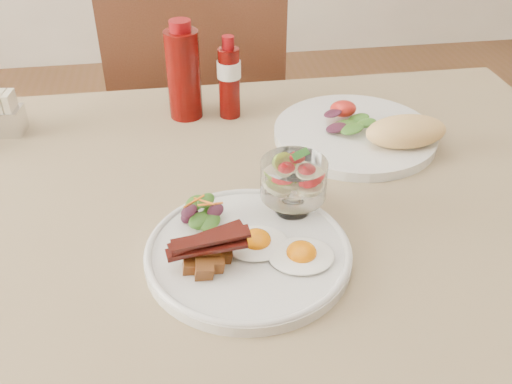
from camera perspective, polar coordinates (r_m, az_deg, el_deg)
The scene contains 10 objects.
table at distance 0.94m, azimuth -3.43°, elevation -5.57°, with size 1.33×0.88×0.75m.
chair_far at distance 1.56m, azimuth -5.78°, elevation 6.31°, with size 0.42×0.42×0.93m.
main_plate at distance 0.78m, azimuth -0.79°, elevation -6.15°, with size 0.28×0.28×0.02m, color silver.
fried_eggs at distance 0.76m, azimuth 2.26°, elevation -5.60°, with size 0.15×0.12×0.02m.
bacon_potato_pile at distance 0.73m, azimuth -4.90°, elevation -6.03°, with size 0.11×0.06×0.05m.
side_salad at distance 0.81m, azimuth -5.36°, elevation -2.17°, with size 0.07×0.06×0.04m.
fruit_cup at distance 0.81m, azimuth 3.77°, elevation 1.26°, with size 0.10×0.10×0.10m.
second_plate at distance 1.05m, azimuth 10.99°, elevation 5.91°, with size 0.30×0.29×0.07m.
ketchup_bottle at distance 1.10m, azimuth -7.25°, elevation 11.72°, with size 0.07×0.07×0.19m.
hot_sauce_bottle at distance 1.10m, azimuth -2.71°, elevation 11.26°, with size 0.06×0.06×0.16m.
Camera 1 is at (-0.05, -0.71, 1.27)m, focal length 40.00 mm.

